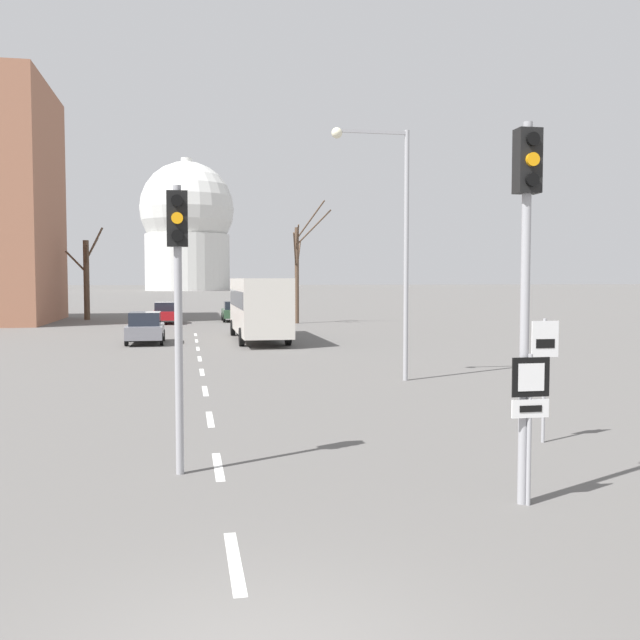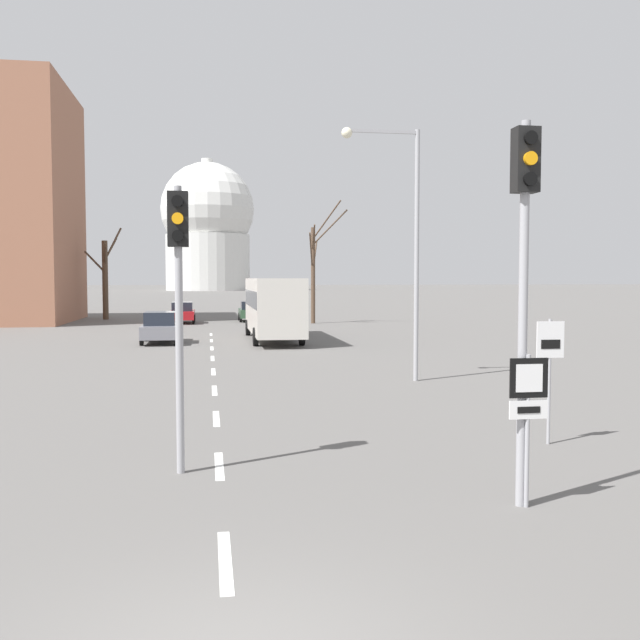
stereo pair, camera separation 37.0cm
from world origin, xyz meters
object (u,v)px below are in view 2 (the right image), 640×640
object	(u,v)px
street_lamp_right	(403,226)
traffic_signal_near_right	(524,242)
traffic_signal_centre_tall	(179,274)
speed_limit_sign	(550,360)
sedan_near_right	(160,328)
sedan_near_left	(182,312)
route_sign_post	(528,404)
city_bus	(273,304)
sedan_mid_centre	(250,311)

from	to	relation	value
street_lamp_right	traffic_signal_near_right	bearing A→B (deg)	-97.71
traffic_signal_near_right	traffic_signal_centre_tall	size ratio (longest dim) A/B	1.14
traffic_signal_near_right	speed_limit_sign	bearing A→B (deg)	57.90
traffic_signal_near_right	sedan_near_right	size ratio (longest dim) A/B	1.34
speed_limit_sign	sedan_near_left	xyz separation A→B (m)	(-8.97, 42.45, -0.94)
route_sign_post	sedan_near_left	size ratio (longest dim) A/B	0.52
traffic_signal_centre_tall	route_sign_post	distance (m)	6.25
traffic_signal_centre_tall	sedan_near_right	xyz separation A→B (m)	(-2.02, 26.24, -2.70)
traffic_signal_near_right	route_sign_post	bearing A→B (deg)	-56.47
speed_limit_sign	street_lamp_right	bearing A→B (deg)	93.42
sedan_near_left	city_bus	size ratio (longest dim) A/B	0.41
speed_limit_sign	city_bus	world-z (taller)	city_bus
traffic_signal_near_right	traffic_signal_centre_tall	world-z (taller)	traffic_signal_near_right
route_sign_post	street_lamp_right	world-z (taller)	street_lamp_right
route_sign_post	speed_limit_sign	world-z (taller)	speed_limit_sign
city_bus	speed_limit_sign	bearing A→B (deg)	-82.53
speed_limit_sign	sedan_near_right	size ratio (longest dim) A/B	0.61
route_sign_post	city_bus	world-z (taller)	city_bus
traffic_signal_near_right	traffic_signal_centre_tall	bearing A→B (deg)	152.69
route_sign_post	sedan_near_right	size ratio (longest dim) A/B	0.54
route_sign_post	sedan_mid_centre	xyz separation A→B (m)	(-1.34, 48.03, -0.76)
route_sign_post	speed_limit_sign	bearing A→B (deg)	59.21
street_lamp_right	sedan_near_left	size ratio (longest dim) A/B	1.88
street_lamp_right	city_bus	bearing A→B (deg)	99.73
traffic_signal_near_right	route_sign_post	xyz separation A→B (m)	(0.06, -0.09, -2.43)
route_sign_post	speed_limit_sign	xyz separation A→B (m)	(2.28, 3.82, 0.20)
sedan_near_left	city_bus	bearing A→B (deg)	-71.35
sedan_near_left	traffic_signal_centre_tall	bearing A→B (deg)	-88.10
street_lamp_right	sedan_near_left	distance (m)	34.39
speed_limit_sign	city_bus	bearing A→B (deg)	97.47
speed_limit_sign	city_bus	size ratio (longest dim) A/B	0.24
traffic_signal_near_right	sedan_mid_centre	xyz separation A→B (m)	(-1.27, 47.93, -3.19)
traffic_signal_centre_tall	sedan_mid_centre	bearing A→B (deg)	85.06
speed_limit_sign	sedan_mid_centre	world-z (taller)	speed_limit_sign
traffic_signal_centre_tall	traffic_signal_near_right	bearing A→B (deg)	-27.31
traffic_signal_near_right	sedan_near_left	size ratio (longest dim) A/B	1.30
route_sign_post	sedan_mid_centre	size ratio (longest dim) A/B	0.56
sedan_near_right	sedan_mid_centre	size ratio (longest dim) A/B	1.04
sedan_near_right	city_bus	size ratio (longest dim) A/B	0.40
traffic_signal_centre_tall	sedan_near_right	distance (m)	26.45
route_sign_post	speed_limit_sign	distance (m)	4.45
traffic_signal_centre_tall	sedan_near_right	size ratio (longest dim) A/B	1.17
sedan_mid_centre	city_bus	bearing A→B (deg)	-89.35
street_lamp_right	sedan_mid_centre	bearing A→B (deg)	95.01
sedan_near_right	city_bus	bearing A→B (deg)	7.35
traffic_signal_near_right	sedan_near_left	distance (m)	46.76
street_lamp_right	city_bus	world-z (taller)	street_lamp_right
sedan_mid_centre	city_bus	world-z (taller)	city_bus
sedan_near_right	sedan_near_left	bearing A→B (deg)	88.10
speed_limit_sign	route_sign_post	bearing A→B (deg)	-120.79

